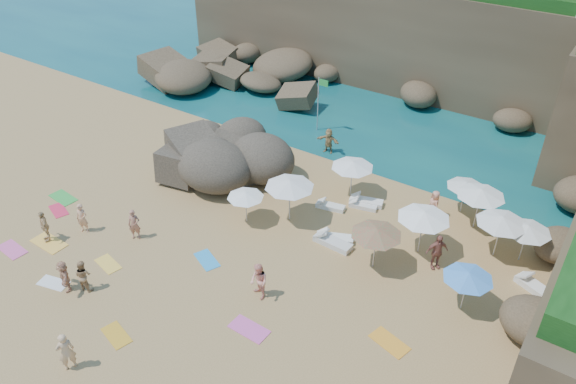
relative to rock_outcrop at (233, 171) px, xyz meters
The scene contains 44 objects.
ground 6.69m from the rock_outcrop, 55.82° to the right, with size 120.00×120.00×0.00m, color tan.
seawater 24.75m from the rock_outcrop, 81.26° to the left, with size 120.00×120.00×0.00m, color #0C4751.
cliff_back 20.69m from the rock_outcrop, 73.52° to the left, with size 44.00×8.00×8.00m, color brown.
rock_promontory 12.73m from the rock_outcrop, 124.68° to the left, with size 12.00×7.00×2.00m, color brown, non-canonical shape.
rock_outcrop is the anchor object (origin of this frame).
flag_pole 8.09m from the rock_outcrop, 77.70° to the left, with size 0.76×0.08×3.88m.
parasol_0 7.78m from the rock_outcrop, 12.62° to the left, with size 2.41×2.41×2.28m.
parasol_1 13.75m from the rock_outcrop, 15.52° to the left, with size 2.05×2.05×1.94m.
parasol_2 14.61m from the rock_outcrop, 10.67° to the left, with size 2.51×2.51×2.37m.
parasol_3 17.09m from the rock_outcrop, ahead, with size 2.25×2.25×2.13m.
parasol_5 5.54m from the rock_outcrop, 43.67° to the right, with size 1.97×1.97×1.87m.
parasol_6 11.76m from the rock_outcrop, 15.82° to the right, with size 2.46×2.46×2.32m.
parasol_7 15.94m from the rock_outcrop, ahead, with size 2.48×2.48×2.35m.
parasol_8 12.76m from the rock_outcrop, ahead, with size 2.60×2.60×2.46m.
parasol_9 6.47m from the rock_outcrop, 21.38° to the right, with size 2.64×2.64×2.50m.
parasol_10 16.14m from the rock_outcrop, 12.51° to the right, with size 2.20×2.20×2.08m.
lounger_0 8.57m from the rock_outcrop, ahead, with size 1.86×0.62×0.29m, color white.
lounger_1 8.54m from the rock_outcrop, ahead, with size 1.55×0.52×0.24m, color silver.
lounger_2 9.17m from the rock_outcrop, 18.10° to the right, with size 2.04×0.68×0.32m, color silver.
lounger_3 7.00m from the rock_outcrop, ahead, with size 1.61×0.54×0.25m, color silver.
lounger_4 18.16m from the rock_outcrop, ahead, with size 1.99×0.66×0.31m, color white.
lounger_5 8.97m from the rock_outcrop, 16.08° to the right, with size 1.90×0.63×0.30m, color white.
towel_1 12.99m from the rock_outcrop, 110.85° to the right, with size 1.67×0.83×0.03m, color #E35895.
towel_2 13.72m from the rock_outcrop, 72.77° to the right, with size 1.51×0.76×0.03m, color gold.
towel_3 9.96m from the rock_outcrop, 129.19° to the right, with size 1.74×0.87×0.03m, color green.
towel_4 11.32m from the rock_outcrop, 108.07° to the right, with size 1.95×0.97×0.03m, color #FFBA43.
towel_5 12.57m from the rock_outcrop, 93.76° to the right, with size 1.45×0.73×0.03m, color silver.
towel_7 10.24m from the rock_outcrop, 122.44° to the right, with size 1.45×0.72×0.03m, color #E12747.
towel_8 8.37m from the rock_outcrop, 60.61° to the right, with size 1.55×0.78×0.03m, color #2997DC.
towel_9 12.94m from the rock_outcrop, 48.73° to the right, with size 1.74×0.87×0.03m, color #DA55A1.
towel_10 15.55m from the rock_outcrop, 27.04° to the right, with size 1.67×0.84×0.03m, color orange.
towel_11 2.42m from the rock_outcrop, 46.92° to the right, with size 1.46×0.73×0.03m, color #34B877.
towel_12 10.21m from the rock_outcrop, 88.47° to the right, with size 1.48×0.74×0.03m, color yellow.
person_stand_0 9.51m from the rock_outcrop, 106.90° to the right, with size 0.62×0.40×1.69m, color tan.
person_stand_1 11.96m from the rock_outcrop, 86.38° to the right, with size 0.79×0.62×1.63m, color #A67D53.
person_stand_2 1.00m from the rock_outcrop, 113.06° to the left, with size 1.08×0.45×1.68m, color tan.
person_stand_3 13.76m from the rock_outcrop, ahead, with size 1.14×0.47×1.94m, color #97584B.
person_stand_4 12.28m from the rock_outcrop, 10.68° to the left, with size 0.81×0.44×1.66m, color tan.
person_stand_5 6.49m from the rock_outcrop, 54.67° to the left, with size 1.55×0.45×1.67m, color tan.
person_stand_6 15.74m from the rock_outcrop, 75.98° to the right, with size 0.68×0.45×1.87m, color tan.
person_lie_1 11.26m from the rock_outcrop, 109.41° to the right, with size 1.04×1.77×0.43m, color tan.
person_lie_3 12.41m from the rock_outcrop, 89.76° to the right, with size 1.46×1.57×0.42m, color tan.
person_lie_4 7.97m from the rock_outcrop, 90.55° to the right, with size 0.61×1.69×0.40m, color #A46952.
person_lie_5 11.10m from the rock_outcrop, 45.54° to the right, with size 0.90×1.85×0.70m, color #F5A18B.
Camera 1 is at (15.33, -17.07, 18.30)m, focal length 35.00 mm.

